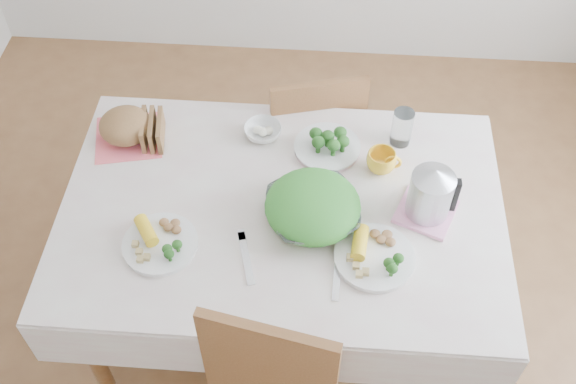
# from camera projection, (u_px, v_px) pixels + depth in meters

# --- Properties ---
(floor) EXTENTS (3.60, 3.60, 0.00)m
(floor) POSITION_uv_depth(u_px,v_px,m) (283.00, 318.00, 2.87)
(floor) COLOR brown
(floor) RESTS_ON ground
(dining_table) EXTENTS (1.40, 0.90, 0.75)m
(dining_table) POSITION_uv_depth(u_px,v_px,m) (282.00, 270.00, 2.58)
(dining_table) COLOR brown
(dining_table) RESTS_ON floor
(tablecloth) EXTENTS (1.50, 1.00, 0.01)m
(tablecloth) POSITION_uv_depth(u_px,v_px,m) (282.00, 208.00, 2.28)
(tablecloth) COLOR beige
(tablecloth) RESTS_ON dining_table
(chair_far) EXTENTS (0.49, 0.49, 0.88)m
(chair_far) POSITION_uv_depth(u_px,v_px,m) (308.00, 129.00, 2.93)
(chair_far) COLOR brown
(chair_far) RESTS_ON floor
(salad_bowl) EXTENTS (0.38, 0.38, 0.07)m
(salad_bowl) POSITION_uv_depth(u_px,v_px,m) (313.00, 211.00, 2.22)
(salad_bowl) COLOR white
(salad_bowl) RESTS_ON tablecloth
(dinner_plate_left) EXTENTS (0.29, 0.29, 0.02)m
(dinner_plate_left) POSITION_uv_depth(u_px,v_px,m) (160.00, 244.00, 2.17)
(dinner_plate_left) COLOR white
(dinner_plate_left) RESTS_ON tablecloth
(dinner_plate_right) EXTENTS (0.35, 0.35, 0.02)m
(dinner_plate_right) POSITION_uv_depth(u_px,v_px,m) (374.00, 257.00, 2.13)
(dinner_plate_right) COLOR white
(dinner_plate_right) RESTS_ON tablecloth
(broccoli_plate) EXTENTS (0.30, 0.30, 0.02)m
(broccoli_plate) POSITION_uv_depth(u_px,v_px,m) (327.00, 148.00, 2.44)
(broccoli_plate) COLOR beige
(broccoli_plate) RESTS_ON tablecloth
(napkin) EXTENTS (0.29, 0.29, 0.00)m
(napkin) POSITION_uv_depth(u_px,v_px,m) (129.00, 137.00, 2.48)
(napkin) COLOR #FD646F
(napkin) RESTS_ON tablecloth
(bread_loaf) EXTENTS (0.23, 0.22, 0.12)m
(bread_loaf) POSITION_uv_depth(u_px,v_px,m) (126.00, 127.00, 2.44)
(bread_loaf) COLOR brown
(bread_loaf) RESTS_ON napkin
(fruit_bowl) EXTENTS (0.15, 0.15, 0.04)m
(fruit_bowl) POSITION_uv_depth(u_px,v_px,m) (263.00, 131.00, 2.48)
(fruit_bowl) COLOR white
(fruit_bowl) RESTS_ON tablecloth
(yellow_mug) EXTENTS (0.11, 0.11, 0.08)m
(yellow_mug) POSITION_uv_depth(u_px,v_px,m) (381.00, 161.00, 2.36)
(yellow_mug) COLOR yellow
(yellow_mug) RESTS_ON tablecloth
(glass_tumbler) EXTENTS (0.10, 0.10, 0.14)m
(glass_tumbler) POSITION_uv_depth(u_px,v_px,m) (402.00, 129.00, 2.42)
(glass_tumbler) COLOR white
(glass_tumbler) RESTS_ON tablecloth
(pink_tray) EXTENTS (0.24, 0.24, 0.01)m
(pink_tray) POSITION_uv_depth(u_px,v_px,m) (426.00, 211.00, 2.26)
(pink_tray) COLOR #FC9AC9
(pink_tray) RESTS_ON tablecloth
(electric_kettle) EXTENTS (0.16, 0.16, 0.20)m
(electric_kettle) POSITION_uv_depth(u_px,v_px,m) (431.00, 190.00, 2.17)
(electric_kettle) COLOR #B2B5BA
(electric_kettle) RESTS_ON pink_tray
(fork_left) EXTENTS (0.08, 0.21, 0.00)m
(fork_left) POSITION_uv_depth(u_px,v_px,m) (246.00, 258.00, 2.14)
(fork_left) COLOR silver
(fork_left) RESTS_ON tablecloth
(fork_right) EXTENTS (0.03, 0.19, 0.00)m
(fork_right) POSITION_uv_depth(u_px,v_px,m) (337.00, 275.00, 2.10)
(fork_right) COLOR silver
(fork_right) RESTS_ON tablecloth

